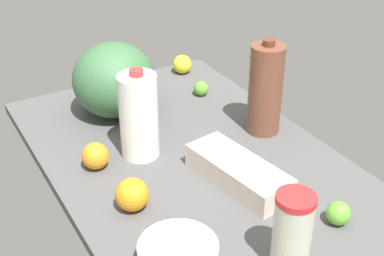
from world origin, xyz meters
TOP-DOWN VIEW (x-y plane):
  - countertop at (0.00, 0.00)cm, footprint 120.00×76.00cm
  - egg_carton at (-15.93, -4.72)cm, footprint 31.65×15.87cm
  - watermelon at (35.37, 7.73)cm, footprint 26.29×26.29cm
  - chocolate_milk_jug at (2.83, -26.72)cm, footprint 10.08×10.08cm
  - milk_jug at (9.50, 11.42)cm, footprint 10.83×10.83cm
  - tumbler_cup at (-46.32, 2.94)cm, footprint 8.46×8.46cm
  - orange_near_front at (9.44, 24.94)cm, footprint 7.49×7.49cm
  - orange_far_back at (-11.74, 23.65)cm, footprint 8.34×8.34cm
  - lemon_by_jug at (51.92, -25.99)cm, footprint 6.97×6.97cm
  - lime_loose at (-41.18, -15.99)cm, footprint 5.82×5.82cm
  - lime_beside_bowl at (32.63, -22.59)cm, footprint 5.06×5.06cm

SIDE VIEW (x-z plane):
  - countertop at x=0.00cm, z-range 0.00..3.00cm
  - lime_beside_bowl at x=32.63cm, z-range 3.00..8.06cm
  - lime_loose at x=-41.18cm, z-range 3.00..8.82cm
  - egg_carton at x=-15.93cm, z-range 3.00..9.63cm
  - lemon_by_jug at x=51.92cm, z-range 3.00..9.97cm
  - orange_near_front at x=9.44cm, z-range 3.00..10.49cm
  - orange_far_back at x=-11.74cm, z-range 3.00..11.34cm
  - tumbler_cup at x=-46.32cm, z-range 3.04..21.84cm
  - watermelon at x=35.37cm, z-range 3.00..26.70cm
  - milk_jug at x=9.50cm, z-range 2.22..28.57cm
  - chocolate_milk_jug at x=2.83cm, z-range 2.22..31.65cm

